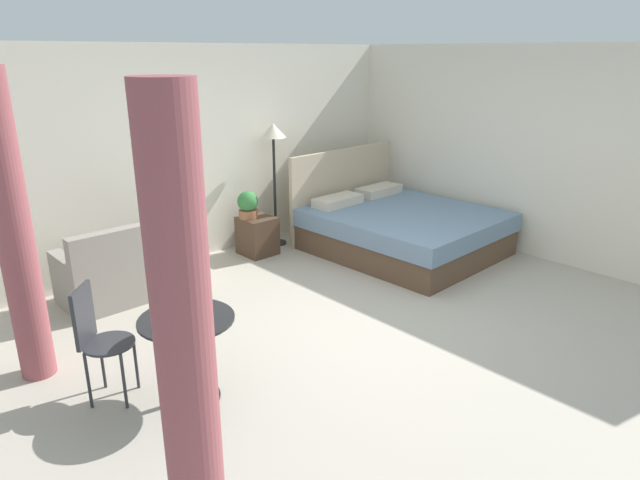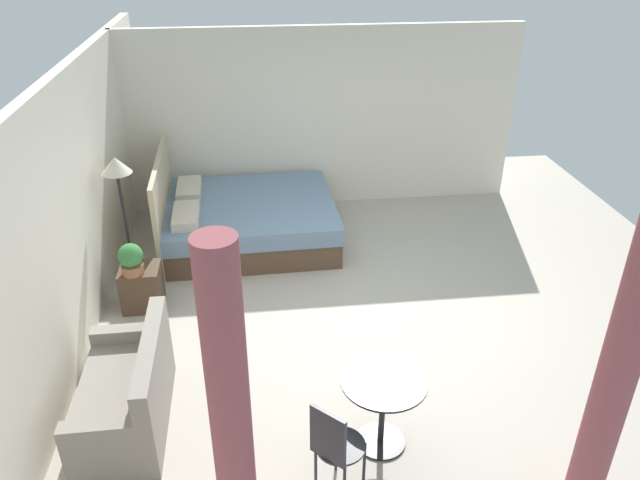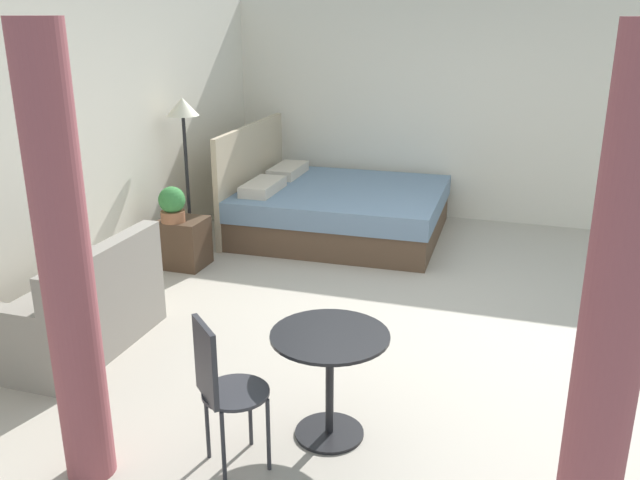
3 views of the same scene
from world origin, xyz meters
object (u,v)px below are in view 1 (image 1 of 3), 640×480
bed (400,228)px  potted_plant (248,205)px  couch (128,270)px  cafe_chair_near_window (97,333)px  floor_lamp (273,144)px  nightstand (257,236)px  balcony_table (188,343)px

bed → potted_plant: bearing=142.4°
potted_plant → bed: bearing=-37.6°
couch → cafe_chair_near_window: bearing=-120.5°
couch → potted_plant: (1.72, 0.19, 0.38)m
floor_lamp → cafe_chair_near_window: 3.86m
couch → nightstand: couch is taller
couch → floor_lamp: floor_lamp is taller
couch → floor_lamp: 2.52m
potted_plant → cafe_chair_near_window: cafe_chair_near_window is taller
bed → couch: bearing=162.7°
floor_lamp → balcony_table: bearing=-138.5°
potted_plant → floor_lamp: size_ratio=0.22×
bed → potted_plant: size_ratio=6.56×
floor_lamp → balcony_table: 3.77m
bed → cafe_chair_near_window: bearing=-171.6°
couch → balcony_table: couch is taller
cafe_chair_near_window → potted_plant: bearing=34.3°
nightstand → cafe_chair_near_window: 3.34m
nightstand → balcony_table: bearing=-135.5°
couch → nightstand: size_ratio=2.71×
floor_lamp → potted_plant: bearing=-167.6°
bed → balcony_table: bearing=-163.8°
couch → balcony_table: bearing=-102.9°
balcony_table → nightstand: bearing=44.5°
floor_lamp → balcony_table: size_ratio=2.33×
bed → balcony_table: size_ratio=3.30×
potted_plant → balcony_table: potted_plant is taller
nightstand → balcony_table: balcony_table is taller
bed → cafe_chair_near_window: size_ratio=2.53×
nightstand → cafe_chair_near_window: cafe_chair_near_window is taller
bed → nightstand: (-1.47, 1.17, -0.06)m
floor_lamp → cafe_chair_near_window: floor_lamp is taller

